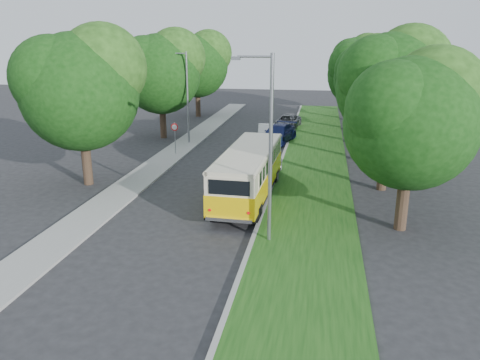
% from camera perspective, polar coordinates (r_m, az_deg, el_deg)
% --- Properties ---
extents(ground, '(120.00, 120.00, 0.00)m').
position_cam_1_polar(ground, '(23.71, -6.17, -4.30)').
color(ground, '#252527').
rests_on(ground, ground).
extents(curb, '(0.20, 70.00, 0.15)m').
position_cam_1_polar(curb, '(27.67, 3.88, -0.93)').
color(curb, gray).
rests_on(curb, ground).
extents(grass_verge, '(4.50, 70.00, 0.13)m').
position_cam_1_polar(grass_verge, '(27.54, 8.75, -1.20)').
color(grass_verge, '#174512').
rests_on(grass_verge, ground).
extents(sidewalk, '(2.20, 70.00, 0.12)m').
position_cam_1_polar(sidewalk, '(29.69, -12.45, -0.07)').
color(sidewalk, gray).
rests_on(sidewalk, ground).
extents(treeline, '(24.27, 41.91, 9.46)m').
position_cam_1_polar(treeline, '(39.40, 5.50, 13.07)').
color(treeline, '#332319').
rests_on(treeline, ground).
extents(lamppost_near, '(1.71, 0.16, 8.00)m').
position_cam_1_polar(lamppost_near, '(19.27, 3.49, 4.37)').
color(lamppost_near, gray).
rests_on(lamppost_near, ground).
extents(lamppost_far, '(1.71, 0.16, 7.50)m').
position_cam_1_polar(lamppost_far, '(39.04, -6.57, 10.33)').
color(lamppost_far, gray).
rests_on(lamppost_far, ground).
extents(warning_sign, '(0.56, 0.10, 2.50)m').
position_cam_1_polar(warning_sign, '(35.55, -7.96, 5.70)').
color(warning_sign, gray).
rests_on(warning_sign, ground).
extents(vintage_bus, '(2.79, 9.68, 2.85)m').
position_cam_1_polar(vintage_bus, '(25.51, 1.06, 0.73)').
color(vintage_bus, yellow).
rests_on(vintage_bus, ground).
extents(car_silver, '(1.77, 4.33, 1.47)m').
position_cam_1_polar(car_silver, '(30.10, 3.33, 1.88)').
color(car_silver, '#9E9DA2').
rests_on(car_silver, ground).
extents(car_white, '(1.90, 4.36, 1.39)m').
position_cam_1_polar(car_white, '(40.52, 3.30, 5.76)').
color(car_white, silver).
rests_on(car_white, ground).
extents(car_blue, '(3.26, 5.50, 1.49)m').
position_cam_1_polar(car_blue, '(39.93, 4.67, 5.63)').
color(car_blue, '#121C52').
rests_on(car_blue, ground).
extents(car_grey, '(2.69, 4.87, 1.29)m').
position_cam_1_polar(car_grey, '(46.40, 5.79, 7.07)').
color(car_grey, slate).
rests_on(car_grey, ground).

